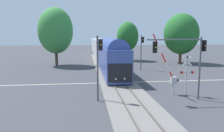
{
  "coord_description": "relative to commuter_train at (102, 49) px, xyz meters",
  "views": [
    {
      "loc": [
        -3.78,
        -26.34,
        5.85
      ],
      "look_at": [
        -0.51,
        0.87,
        2.0
      ],
      "focal_mm": 34.6,
      "sensor_mm": 36.0,
      "label": 1
    }
  ],
  "objects": [
    {
      "name": "crossing_gate_near",
      "position": [
        4.58,
        -32.84,
        -0.76
      ],
      "size": [
        2.81,
        0.4,
        6.07
      ],
      "color": "#B7B7BC",
      "rests_on": "ground"
    },
    {
      "name": "elm_centre_background",
      "position": [
        6.02,
        -2.36,
        2.95
      ],
      "size": [
        5.11,
        5.11,
        9.14
      ],
      "color": "brown",
      "rests_on": "ground"
    },
    {
      "name": "traffic_signal_near_right",
      "position": [
        5.0,
        -34.74,
        1.64
      ],
      "size": [
        5.47,
        0.38,
        5.76
      ],
      "color": "#4C4C51",
      "rests_on": "ground"
    },
    {
      "name": "ground_plane",
      "position": [
        -0.0,
        -26.66,
        -2.74
      ],
      "size": [
        220.0,
        220.0,
        0.0
      ],
      "primitive_type": "plane",
      "color": "#3D3D42"
    },
    {
      "name": "road_centre_stripe",
      "position": [
        -0.0,
        -26.66,
        -2.74
      ],
      "size": [
        44.0,
        0.2,
        0.01
      ],
      "color": "beige",
      "rests_on": "ground"
    },
    {
      "name": "traffic_signal_far_side",
      "position": [
        5.65,
        -17.17,
        1.25
      ],
      "size": [
        0.53,
        0.38,
        5.97
      ],
      "color": "#4C4C51",
      "rests_on": "ground"
    },
    {
      "name": "traffic_signal_median",
      "position": [
        -2.67,
        -34.1,
        1.18
      ],
      "size": [
        0.53,
        0.38,
        5.87
      ],
      "color": "#4C4C51",
      "rests_on": "ground"
    },
    {
      "name": "oak_behind_train",
      "position": [
        -9.66,
        -9.36,
        4.1
      ],
      "size": [
        6.76,
        6.76,
        11.35
      ],
      "color": "#4C3828",
      "rests_on": "ground"
    },
    {
      "name": "maple_right_background",
      "position": [
        16.31,
        -8.86,
        3.49
      ],
      "size": [
        7.3,
        7.3,
        10.55
      ],
      "color": "brown",
      "rests_on": "ground"
    },
    {
      "name": "commuter_train",
      "position": [
        0.0,
        0.0,
        0.0
      ],
      "size": [
        3.04,
        62.87,
        5.16
      ],
      "color": "#384C93",
      "rests_on": "railway_track"
    },
    {
      "name": "crossing_signal_mast",
      "position": [
        5.98,
        -33.2,
        -0.32
      ],
      "size": [
        1.36,
        0.44,
        3.96
      ],
      "color": "#B2B2B7",
      "rests_on": "ground"
    },
    {
      "name": "railway_track",
      "position": [
        -0.0,
        -26.66,
        -2.64
      ],
      "size": [
        4.4,
        80.0,
        0.32
      ],
      "color": "slate",
      "rests_on": "ground"
    }
  ]
}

